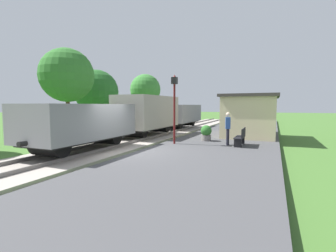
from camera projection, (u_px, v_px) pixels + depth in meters
ground_plane at (132, 156)px, 11.18m from camera, size 160.00×160.00×0.00m
platform_slab at (200, 160)px, 9.90m from camera, size 6.00×60.00×0.25m
track_ballast at (91, 151)px, 12.13m from camera, size 3.80×60.00×0.12m
rail_near at (102, 150)px, 11.83m from camera, size 0.07×60.00×0.14m
rail_far at (79, 147)px, 12.41m from camera, size 0.07×60.00×0.14m
freight_train at (148, 117)px, 17.50m from camera, size 2.50×19.40×2.72m
station_hut at (251, 115)px, 16.96m from camera, size 3.50×5.80×2.78m
bench_near_hut at (241, 137)px, 12.55m from camera, size 0.42×1.50×0.91m
person_waiting at (228, 127)px, 12.76m from camera, size 0.32×0.42×1.71m
potted_planter at (206, 133)px, 14.35m from camera, size 0.64×0.64×0.92m
lamp_post_near at (174, 96)px, 13.05m from camera, size 0.28×0.28×3.70m
tree_trackside_mid at (67, 75)px, 17.75m from camera, size 3.87×3.87×6.43m
tree_trackside_far at (96, 92)px, 23.99m from camera, size 4.26×4.26×5.80m
tree_field_left at (145, 90)px, 31.02m from camera, size 3.84×3.84×6.27m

